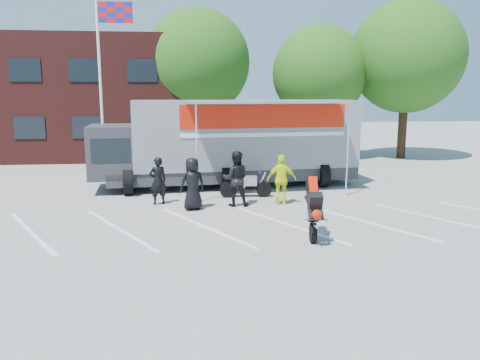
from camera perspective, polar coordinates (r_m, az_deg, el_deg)
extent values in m
plane|color=gray|center=(12.87, 5.69, -6.60)|extent=(100.00, 100.00, 0.00)
cube|color=white|center=(13.81, 4.83, -5.38)|extent=(18.09, 13.33, 0.01)
cube|color=#4C1B18|center=(30.93, -20.41, 9.31)|extent=(18.00, 8.00, 7.00)
cylinder|color=white|center=(22.38, -16.62, 10.62)|extent=(0.12, 0.12, 8.00)
cube|color=red|center=(22.53, -14.96, 19.14)|extent=(1.50, 0.04, 0.90)
cylinder|color=#382314|center=(28.12, -5.08, 6.03)|extent=(0.50, 0.50, 3.24)
sphere|color=#1F4E13|center=(28.10, -5.21, 14.11)|extent=(6.12, 6.12, 6.12)
cylinder|color=#382314|center=(28.18, 9.42, 5.57)|extent=(0.50, 0.50, 2.88)
sphere|color=#1F4E13|center=(28.11, 9.64, 12.74)|extent=(5.44, 5.44, 5.44)
cylinder|color=#382314|center=(29.44, 19.17, 5.87)|extent=(0.50, 0.50, 3.42)
sphere|color=#1F4E13|center=(29.45, 19.67, 14.00)|extent=(6.46, 6.46, 6.46)
imported|color=black|center=(15.38, -5.82, -0.46)|extent=(0.98, 0.80, 1.73)
imported|color=black|center=(16.30, -9.97, -0.10)|extent=(0.70, 0.56, 1.65)
imported|color=black|center=(15.82, -0.53, 0.16)|extent=(0.98, 0.80, 1.88)
imported|color=#F0FF0D|center=(16.12, 5.09, 0.04)|extent=(1.03, 0.47, 1.73)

